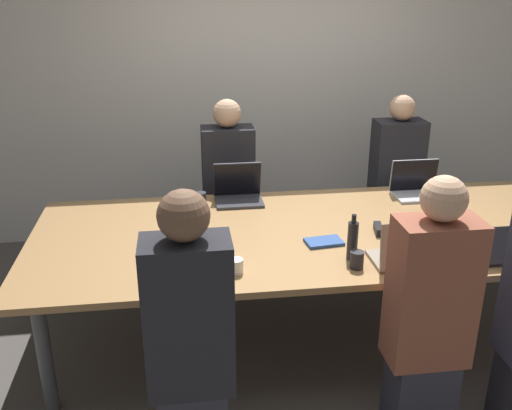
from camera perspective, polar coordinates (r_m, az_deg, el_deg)
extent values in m
plane|color=#4C4742|center=(4.03, 5.21, -12.41)|extent=(24.00, 24.00, 0.00)
cube|color=beige|center=(5.18, 1.27, 12.13)|extent=(12.00, 0.06, 2.80)
cube|color=#9E7547|center=(3.67, 5.60, -2.77)|extent=(3.54, 1.47, 0.04)
cylinder|color=#4C4C51|center=(3.38, -20.38, -13.86)|extent=(0.08, 0.08, 0.72)
cylinder|color=#4C4C51|center=(4.31, -17.52, -5.45)|extent=(0.08, 0.08, 0.72)
cylinder|color=#4C4C51|center=(4.87, 22.44, -2.97)|extent=(0.08, 0.08, 0.72)
cube|color=#333338|center=(4.08, -1.70, 0.33)|extent=(0.34, 0.25, 0.02)
cube|color=#333338|center=(4.14, -1.89, 2.64)|extent=(0.34, 0.06, 0.25)
cube|color=black|center=(4.13, -1.87, 2.57)|extent=(0.34, 0.06, 0.25)
cube|color=#2D2D38|center=(4.69, -2.67, -4.00)|extent=(0.32, 0.24, 0.45)
cube|color=#232328|center=(4.46, -2.80, 3.03)|extent=(0.40, 0.24, 0.76)
sphere|color=tan|center=(4.33, -2.91, 9.14)|extent=(0.21, 0.21, 0.21)
cylinder|color=#232328|center=(4.03, -5.54, 0.58)|extent=(0.08, 0.08, 0.10)
cube|color=gray|center=(3.34, 13.98, -5.30)|extent=(0.30, 0.26, 0.02)
cube|color=gray|center=(3.18, 14.98, -4.02)|extent=(0.31, 0.05, 0.26)
cube|color=black|center=(3.19, 14.90, -3.96)|extent=(0.30, 0.05, 0.26)
cube|color=#2D2D38|center=(3.26, 15.98, -17.67)|extent=(0.32, 0.24, 0.45)
cube|color=brown|center=(2.92, 17.18, -8.37)|extent=(0.40, 0.24, 0.76)
sphere|color=tan|center=(2.72, 18.28, 0.61)|extent=(0.22, 0.22, 0.22)
cylinder|color=#232328|center=(3.20, 10.05, -5.41)|extent=(0.08, 0.08, 0.10)
cylinder|color=black|center=(3.27, 9.62, -3.55)|extent=(0.06, 0.06, 0.22)
cylinder|color=black|center=(3.22, 9.77, -1.36)|extent=(0.03, 0.03, 0.05)
cube|color=#B7B7BC|center=(3.08, -6.67, -7.12)|extent=(0.33, 0.20, 0.02)
cube|color=#B7B7BC|center=(2.96, -6.71, -6.01)|extent=(0.34, 0.07, 0.20)
cube|color=black|center=(2.97, -6.71, -5.97)|extent=(0.33, 0.07, 0.20)
cube|color=#232328|center=(2.63, -6.76, -11.04)|extent=(0.40, 0.24, 0.76)
sphere|color=brown|center=(2.40, -7.26, -1.06)|extent=(0.23, 0.23, 0.23)
cylinder|color=white|center=(3.10, -2.00, -6.13)|extent=(0.08, 0.08, 0.08)
cube|color=#B7B7BC|center=(4.34, 15.90, 0.83)|extent=(0.35, 0.24, 0.02)
cube|color=#B7B7BC|center=(4.40, 15.49, 2.93)|extent=(0.35, 0.04, 0.24)
cube|color=black|center=(4.39, 15.54, 2.87)|extent=(0.35, 0.04, 0.24)
cube|color=#2D2D38|center=(5.02, 13.29, -2.78)|extent=(0.32, 0.24, 0.45)
cube|color=#232328|center=(4.81, 13.89, 3.80)|extent=(0.40, 0.24, 0.76)
sphere|color=tan|center=(4.70, 14.42, 9.41)|extent=(0.21, 0.21, 0.21)
cylinder|color=#232328|center=(4.47, 19.00, 1.47)|extent=(0.08, 0.08, 0.08)
cube|color=#333338|center=(3.58, 23.44, -4.66)|extent=(0.34, 0.20, 0.02)
cylinder|color=#ADD1E0|center=(3.46, 19.58, -3.13)|extent=(0.08, 0.08, 0.22)
cylinder|color=#ADD1E0|center=(3.41, 19.86, -1.07)|extent=(0.04, 0.04, 0.05)
cube|color=black|center=(3.67, 12.14, -2.37)|extent=(0.07, 0.16, 0.05)
cube|color=#2D4C8C|center=(3.48, 6.81, -3.68)|extent=(0.23, 0.16, 0.02)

